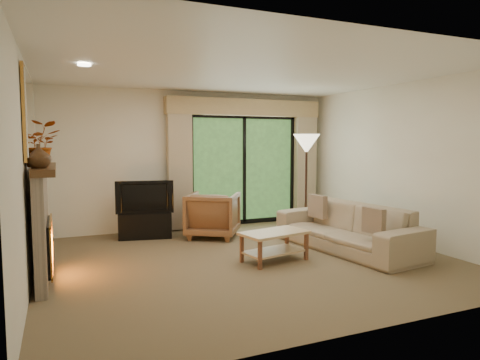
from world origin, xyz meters
name	(u,v)px	position (x,y,z in m)	size (l,w,h in m)	color
floor	(248,259)	(0.00, 0.00, 0.00)	(5.50, 5.50, 0.00)	brown
ceiling	(249,72)	(0.00, 0.00, 2.60)	(5.50, 5.50, 0.00)	white
wall_back	(195,160)	(0.00, 2.50, 1.30)	(5.00, 5.00, 0.00)	white
wall_front	(370,184)	(0.00, -2.50, 1.30)	(5.00, 5.00, 0.00)	white
wall_left	(27,173)	(-2.75, 0.00, 1.30)	(5.00, 5.00, 0.00)	white
wall_right	(402,163)	(2.75, 0.00, 1.30)	(5.00, 5.00, 0.00)	white
fireplace	(41,223)	(-2.63, 0.20, 0.69)	(0.24, 1.70, 1.37)	gray
mirror	(29,116)	(-2.71, 0.20, 1.95)	(0.07, 1.45, 1.02)	#BF833A
sliding_door	(244,169)	(1.00, 2.45, 1.10)	(2.26, 0.10, 2.16)	black
curtain_left	(180,166)	(-0.35, 2.34, 1.20)	(0.45, 0.18, 2.35)	tan
curtain_right	(305,163)	(2.35, 2.34, 1.20)	(0.45, 0.18, 2.35)	tan
cornice	(246,108)	(1.00, 2.36, 2.32)	(3.20, 0.24, 0.32)	tan
media_console	(145,225)	(-1.07, 1.95, 0.22)	(0.88, 0.40, 0.44)	black
tv	(145,196)	(-1.07, 1.95, 0.72)	(0.97, 0.13, 0.56)	black
armchair	(213,215)	(0.02, 1.55, 0.39)	(0.83, 0.86, 0.78)	brown
sofa	(347,227)	(1.61, -0.10, 0.35)	(2.40, 0.94, 0.70)	tan
pillow_near	(374,221)	(1.53, -0.79, 0.58)	(0.09, 0.35, 0.35)	brown
pillow_far	(317,206)	(1.53, 0.59, 0.58)	(0.10, 0.38, 0.38)	brown
coffee_table	(274,246)	(0.30, -0.21, 0.21)	(0.92, 0.51, 0.42)	tan
floor_lamp	(306,184)	(1.71, 1.25, 0.90)	(0.48, 0.48, 1.79)	#FFF5C7
vase	(39,156)	(-2.61, -0.31, 1.50)	(0.25, 0.25, 0.26)	#462C17
branches	(39,144)	(-2.61, -0.06, 1.63)	(0.46, 0.40, 0.52)	#9F4410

